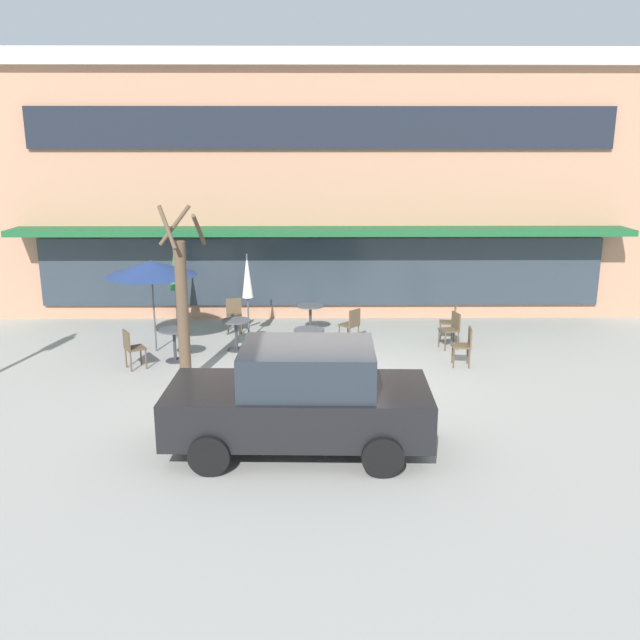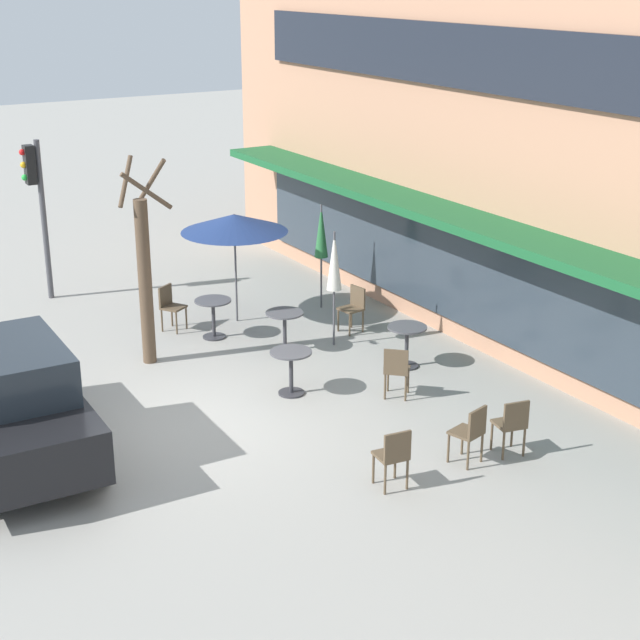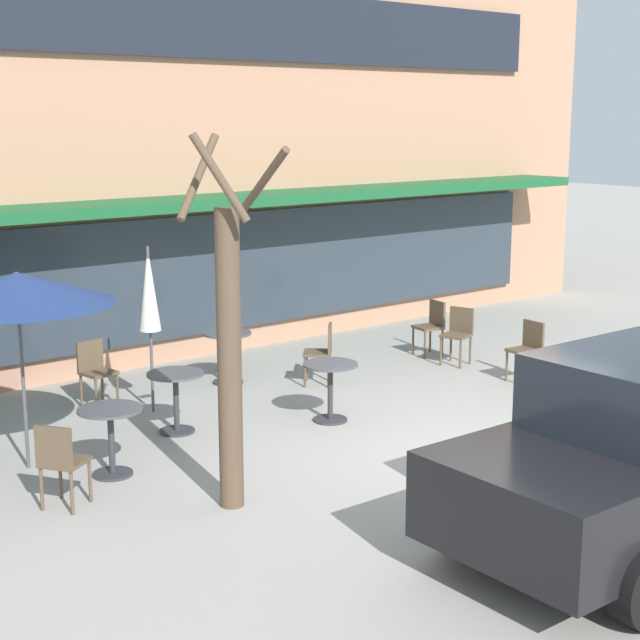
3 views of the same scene
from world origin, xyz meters
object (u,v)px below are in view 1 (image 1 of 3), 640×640
object	(u,v)px
patio_umbrella_green_folded	(151,268)
cafe_chair_2	(234,313)
cafe_chair_3	(465,343)
parked_sedan	(301,398)
patio_umbrella_cream_folded	(175,270)
street_tree	(183,306)
cafe_table_by_tree	(236,330)
cafe_table_mid_patio	(174,340)
cafe_table_near_wall	(310,314)
cafe_table_streetside	(309,340)
cafe_chair_4	(451,320)
cafe_chair_1	(132,346)
patio_umbrella_corner_open	(247,277)
cafe_chair_5	(351,323)
cafe_chair_0	(452,327)

from	to	relation	value
patio_umbrella_green_folded	cafe_chair_2	world-z (taller)	patio_umbrella_green_folded
cafe_chair_3	parked_sedan	bearing A→B (deg)	-130.30
patio_umbrella_cream_folded	street_tree	size ratio (longest dim) A/B	0.60
street_tree	patio_umbrella_green_folded	bearing A→B (deg)	116.35
cafe_table_by_tree	cafe_table_mid_patio	distance (m)	1.56
cafe_table_mid_patio	cafe_chair_3	size ratio (longest dim) A/B	0.85
cafe_table_near_wall	cafe_table_by_tree	size ratio (longest dim) A/B	1.00
cafe_table_streetside	patio_umbrella_green_folded	size ratio (longest dim) A/B	0.35
patio_umbrella_green_folded	cafe_chair_4	size ratio (longest dim) A/B	2.47
cafe_chair_1	cafe_chair_2	xyz separation A→B (m)	(1.90, 3.03, 0.00)
cafe_chair_4	street_tree	distance (m)	6.96
cafe_chair_1	parked_sedan	world-z (taller)	parked_sedan
patio_umbrella_corner_open	cafe_chair_5	xyz separation A→B (m)	(2.58, -0.39, -1.10)
cafe_chair_0	cafe_chair_2	distance (m)	5.66
patio_umbrella_corner_open	cafe_chair_1	world-z (taller)	patio_umbrella_corner_open
patio_umbrella_green_folded	cafe_chair_5	xyz separation A→B (m)	(4.72, 0.58, -1.50)
patio_umbrella_cream_folded	patio_umbrella_green_folded	bearing A→B (deg)	-94.55
cafe_chair_3	cafe_chair_5	world-z (taller)	same
cafe_chair_1	cafe_chair_4	xyz separation A→B (m)	(7.46, 2.17, 0.00)
cafe_table_near_wall	patio_umbrella_corner_open	world-z (taller)	patio_umbrella_corner_open
cafe_table_mid_patio	patio_umbrella_corner_open	distance (m)	2.58
cafe_chair_2	cafe_chair_3	size ratio (longest dim) A/B	1.00
street_tree	cafe_chair_0	bearing A→B (deg)	22.44
cafe_chair_1	cafe_chair_5	bearing A→B (deg)	21.15
cafe_chair_2	cafe_table_near_wall	bearing A→B (deg)	-5.07
cafe_table_streetside	cafe_chair_2	size ratio (longest dim) A/B	0.85
cafe_table_by_tree	cafe_chair_3	size ratio (longest dim) A/B	0.85
cafe_table_by_tree	street_tree	distance (m)	2.73
cafe_table_mid_patio	cafe_chair_1	bearing A→B (deg)	-147.20
cafe_chair_1	cafe_chair_0	bearing A→B (deg)	11.47
cafe_table_mid_patio	cafe_chair_5	bearing A→B (deg)	18.51
cafe_chair_0	street_tree	bearing A→B (deg)	-157.56
cafe_table_by_tree	patio_umbrella_cream_folded	world-z (taller)	patio_umbrella_cream_folded
cafe_chair_0	cafe_chair_3	distance (m)	1.35
cafe_chair_3	cafe_table_by_tree	bearing A→B (deg)	166.88
patio_umbrella_corner_open	cafe_chair_3	size ratio (longest dim) A/B	2.47
cafe_table_near_wall	parked_sedan	size ratio (longest dim) A/B	0.18
patio_umbrella_green_folded	patio_umbrella_corner_open	world-z (taller)	same
cafe_chair_0	cafe_chair_4	bearing A→B (deg)	81.32
cafe_table_streetside	cafe_table_by_tree	size ratio (longest dim) A/B	1.00
cafe_table_mid_patio	patio_umbrella_cream_folded	distance (m)	2.94
patio_umbrella_cream_folded	cafe_chair_4	bearing A→B (deg)	-8.43
patio_umbrella_cream_folded	cafe_chair_3	bearing A→B (deg)	-23.66
cafe_table_mid_patio	cafe_chair_1	world-z (taller)	cafe_chair_1
street_tree	cafe_table_near_wall	bearing A→B (deg)	56.28
patio_umbrella_corner_open	cafe_chair_3	xyz separation A→B (m)	(5.03, -2.16, -1.10)
cafe_chair_3	patio_umbrella_corner_open	bearing A→B (deg)	156.77
cafe_table_streetside	patio_umbrella_corner_open	distance (m)	2.62
cafe_table_near_wall	cafe_table_streetside	bearing A→B (deg)	-90.36
cafe_table_mid_patio	cafe_chair_2	world-z (taller)	cafe_chair_2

